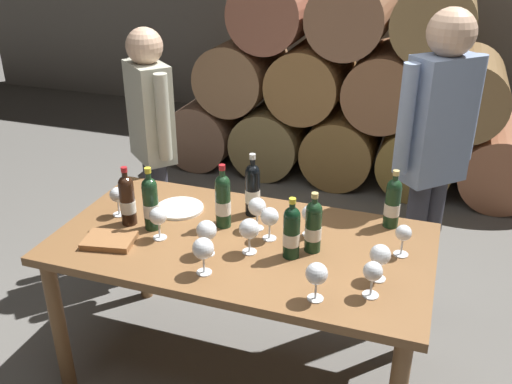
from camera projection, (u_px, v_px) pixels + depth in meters
ground_plane at (243, 367)px, 2.90m from camera, size 14.00×14.00×0.00m
barrel_stack at (348, 91)px, 4.78m from camera, size 3.12×0.90×1.69m
dining_table at (242, 257)px, 2.61m from camera, size 1.70×0.90×0.76m
wine_bottle_0 at (292, 232)px, 2.39m from camera, size 0.07×0.07×0.28m
wine_bottle_1 at (223, 200)px, 2.63m from camera, size 0.07×0.07×0.31m
wine_bottle_2 at (313, 226)px, 2.43m from camera, size 0.07×0.07×0.28m
wine_bottle_3 at (393, 202)px, 2.63m from camera, size 0.07×0.07×0.29m
wine_bottle_4 at (127, 200)px, 2.65m from camera, size 0.07×0.07×0.29m
wine_bottle_5 at (253, 189)px, 2.73m from camera, size 0.07×0.07×0.32m
wine_bottle_6 at (151, 203)px, 2.61m from camera, size 0.07×0.07×0.31m
wine_glass_0 at (117, 196)px, 2.74m from camera, size 0.07×0.07×0.15m
wine_glass_1 at (249, 229)px, 2.42m from camera, size 0.09×0.09×0.16m
wine_glass_2 at (403, 234)px, 2.41m from camera, size 0.07×0.07×0.14m
wine_glass_3 at (257, 207)px, 2.61m from camera, size 0.09×0.09×0.16m
wine_glass_4 at (203, 249)px, 2.28m from camera, size 0.09×0.09×0.16m
wine_glass_5 at (310, 214)px, 2.56m from camera, size 0.08×0.08×0.15m
wine_glass_6 at (270, 217)px, 2.53m from camera, size 0.08×0.08×0.16m
wine_glass_7 at (207, 231)px, 2.41m from camera, size 0.09×0.09×0.16m
wine_glass_8 at (317, 274)px, 2.12m from camera, size 0.09×0.09×0.16m
wine_glass_9 at (380, 256)px, 2.24m from camera, size 0.08×0.08×0.16m
wine_glass_10 at (158, 217)px, 2.53m from camera, size 0.08×0.08×0.15m
wine_glass_11 at (373, 272)px, 2.14m from camera, size 0.08×0.08×0.15m
tasting_notebook at (109, 241)px, 2.53m from camera, size 0.25×0.20×0.03m
serving_plate at (180, 208)px, 2.83m from camera, size 0.24×0.24×0.01m
sommelier_presenting at (435, 145)px, 2.86m from camera, size 0.38×0.37×1.72m
taster_seated_left at (152, 134)px, 3.35m from camera, size 0.39×0.35×1.54m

